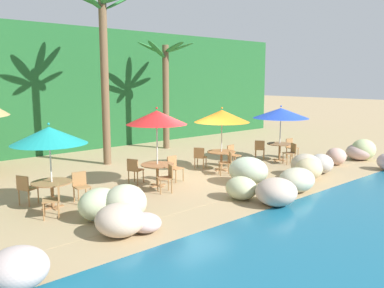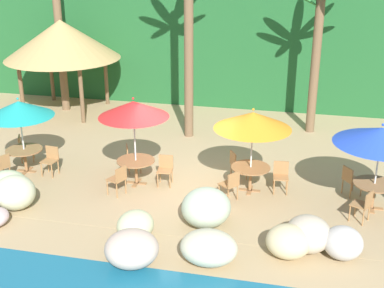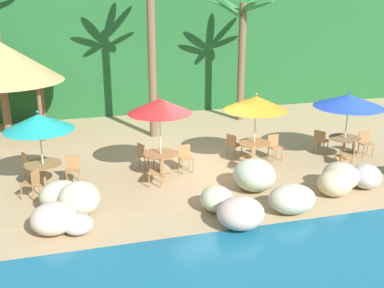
{
  "view_description": "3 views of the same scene",
  "coord_description": "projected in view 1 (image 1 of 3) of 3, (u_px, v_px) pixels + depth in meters",
  "views": [
    {
      "loc": [
        -9.42,
        -10.69,
        3.54
      ],
      "look_at": [
        0.28,
        0.17,
        1.21
      ],
      "focal_mm": 38.51,
      "sensor_mm": 36.0,
      "label": 1
    },
    {
      "loc": [
        3.23,
        -13.16,
        6.68
      ],
      "look_at": [
        0.19,
        0.23,
        1.28
      ],
      "focal_mm": 48.93,
      "sensor_mm": 36.0,
      "label": 2
    },
    {
      "loc": [
        -4.13,
        -13.66,
        5.65
      ],
      "look_at": [
        -0.4,
        -0.04,
        0.97
      ],
      "focal_mm": 43.52,
      "sensor_mm": 36.0,
      "label": 3
    }
  ],
  "objects": [
    {
      "name": "umbrella_blue",
      "position": [
        281.0,
        113.0,
        17.62
      ],
      "size": [
        2.39,
        2.39,
        2.39
      ],
      "color": "silver",
      "rests_on": "ground"
    },
    {
      "name": "chair_teal_inland",
      "position": [
        26.0,
        188.0,
        11.52
      ],
      "size": [
        0.57,
        0.56,
        0.87
      ],
      "color": "#9E7042",
      "rests_on": "ground"
    },
    {
      "name": "umbrella_red",
      "position": [
        157.0,
        118.0,
        13.31
      ],
      "size": [
        1.99,
        1.99,
        2.62
      ],
      "color": "silver",
      "rests_on": "ground"
    },
    {
      "name": "chair_orange_left",
      "position": [
        227.0,
        162.0,
        15.12
      ],
      "size": [
        0.59,
        0.59,
        0.87
      ],
      "color": "#9E7042",
      "rests_on": "ground"
    },
    {
      "name": "dining_table_blue",
      "position": [
        280.0,
        146.0,
        17.85
      ],
      "size": [
        1.1,
        1.1,
        0.74
      ],
      "color": "olive",
      "rests_on": "ground"
    },
    {
      "name": "chair_red_seaward",
      "position": [
        174.0,
        166.0,
        14.26
      ],
      "size": [
        0.45,
        0.46,
        0.87
      ],
      "color": "#9E7042",
      "rests_on": "ground"
    },
    {
      "name": "chair_blue_inland",
      "position": [
        260.0,
        148.0,
        17.97
      ],
      "size": [
        0.59,
        0.59,
        0.87
      ],
      "color": "#9E7042",
      "rests_on": "ground"
    },
    {
      "name": "chair_orange_seaward",
      "position": [
        233.0,
        154.0,
        16.63
      ],
      "size": [
        0.46,
        0.47,
        0.87
      ],
      "color": "#9E7042",
      "rests_on": "ground"
    },
    {
      "name": "palm_tree_second",
      "position": [
        104.0,
        50.0,
        16.45
      ],
      "size": [
        2.87,
        2.92,
        6.98
      ],
      "color": "brown",
      "rests_on": "ground"
    },
    {
      "name": "umbrella_orange",
      "position": [
        222.0,
        116.0,
        15.7
      ],
      "size": [
        2.13,
        2.13,
        2.46
      ],
      "color": "silver",
      "rests_on": "ground"
    },
    {
      "name": "ground_plane",
      "position": [
        189.0,
        179.0,
        14.63
      ],
      "size": [
        120.0,
        120.0,
        0.0
      ],
      "primitive_type": "plane",
      "color": "tan"
    },
    {
      "name": "dining_table_orange",
      "position": [
        221.0,
        155.0,
        15.93
      ],
      "size": [
        1.1,
        1.1,
        0.74
      ],
      "color": "olive",
      "rests_on": "ground"
    },
    {
      "name": "chair_teal_seaward",
      "position": [
        81.0,
        184.0,
        11.85
      ],
      "size": [
        0.46,
        0.47,
        0.87
      ],
      "color": "#9E7042",
      "rests_on": "ground"
    },
    {
      "name": "dining_table_red",
      "position": [
        157.0,
        168.0,
        13.58
      ],
      "size": [
        1.1,
        1.1,
        0.74
      ],
      "color": "olive",
      "rests_on": "ground"
    },
    {
      "name": "rock_seawall",
      "position": [
        268.0,
        177.0,
        13.18
      ],
      "size": [
        16.33,
        3.39,
        0.93
      ],
      "color": "#BEC596",
      "rests_on": "ground"
    },
    {
      "name": "terrace_deck",
      "position": [
        189.0,
        179.0,
        14.63
      ],
      "size": [
        18.0,
        5.2,
        0.01
      ],
      "color": "tan",
      "rests_on": "ground"
    },
    {
      "name": "chair_orange_inland",
      "position": [
        200.0,
        156.0,
        16.13
      ],
      "size": [
        0.58,
        0.58,
        0.87
      ],
      "color": "#9E7042",
      "rests_on": "ground"
    },
    {
      "name": "chair_red_inland",
      "position": [
        134.0,
        169.0,
        13.88
      ],
      "size": [
        0.56,
        0.55,
        0.87
      ],
      "color": "#9E7042",
      "rests_on": "ground"
    },
    {
      "name": "chair_red_left",
      "position": [
        167.0,
        176.0,
        12.83
      ],
      "size": [
        0.55,
        0.55,
        0.87
      ],
      "color": "#9E7042",
      "rests_on": "ground"
    },
    {
      "name": "chair_blue_seaward",
      "position": [
        291.0,
        147.0,
        18.44
      ],
      "size": [
        0.46,
        0.46,
        0.87
      ],
      "color": "#9E7042",
      "rests_on": "ground"
    },
    {
      "name": "chair_blue_left",
      "position": [
        291.0,
        152.0,
        17.08
      ],
      "size": [
        0.57,
        0.57,
        0.87
      ],
      "color": "#9E7042",
      "rests_on": "ground"
    },
    {
      "name": "palm_tree_third",
      "position": [
        166.0,
        75.0,
        20.48
      ],
      "size": [
        2.95,
        2.95,
        5.33
      ],
      "color": "brown",
      "rests_on": "ground"
    },
    {
      "name": "chair_teal_left",
      "position": [
        54.0,
        198.0,
        10.5
      ],
      "size": [
        0.57,
        0.56,
        0.87
      ],
      "color": "#9E7042",
      "rests_on": "ground"
    },
    {
      "name": "dining_table_teal",
      "position": [
        52.0,
        186.0,
        11.26
      ],
      "size": [
        1.1,
        1.1,
        0.74
      ],
      "color": "olive",
      "rests_on": "ground"
    },
    {
      "name": "umbrella_teal",
      "position": [
        49.0,
        135.0,
        11.04
      ],
      "size": [
        2.03,
        2.03,
        2.37
      ],
      "color": "silver",
      "rests_on": "ground"
    },
    {
      "name": "foliage_backdrop",
      "position": [
        71.0,
        89.0,
        20.78
      ],
      "size": [
        28.0,
        2.4,
        6.0
      ],
      "color": "#1E5628",
      "rests_on": "ground"
    }
  ]
}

